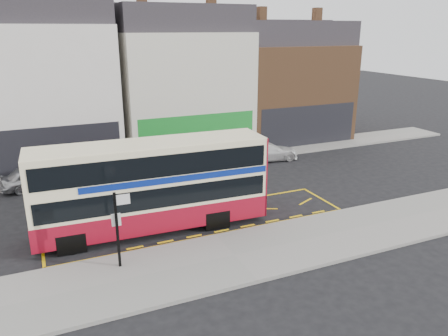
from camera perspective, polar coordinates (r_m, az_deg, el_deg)
name	(u,v)px	position (r m, az deg, el deg)	size (l,w,h in m)	color
ground	(212,235)	(19.68, -1.51, -8.68)	(120.00, 120.00, 0.00)	black
pavement	(234,257)	(17.78, 1.36, -11.50)	(40.00, 4.00, 0.15)	gray
kerb	(216,237)	(19.34, -1.09, -8.94)	(40.00, 0.15, 0.15)	gray
far_pavement	(150,165)	(29.43, -9.69, 0.35)	(50.00, 3.00, 0.15)	gray
road_markings	(200,221)	(21.03, -3.18, -6.88)	(14.00, 3.40, 0.01)	yellow
terrace_left	(48,83)	(31.51, -21.96, 10.26)	(8.00, 8.01, 11.80)	silver
terrace_green_shop	(179,81)	(33.11, -5.94, 11.30)	(9.00, 8.01, 11.30)	beige
terrace_right	(283,82)	(36.93, 7.73, 11.12)	(9.00, 8.01, 10.30)	brown
double_decker_bus	(153,185)	(19.60, -9.30, -2.19)	(10.34, 2.79, 4.09)	#FFF3C2
bus_stop_post	(118,223)	(16.68, -13.64, -6.93)	(0.74, 0.13, 2.98)	black
car_silver	(37,177)	(27.18, -23.26, -1.03)	(1.59, 3.94, 1.34)	#ACADB1
car_grey	(189,163)	(27.53, -4.63, 0.69)	(1.48, 4.24, 1.40)	#464A4F
car_white	(267,151)	(30.37, 5.65, 2.18)	(1.78, 4.37, 1.27)	white
street_tree_right	(195,108)	(31.07, -3.82, 7.80)	(2.31, 2.31, 4.99)	black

